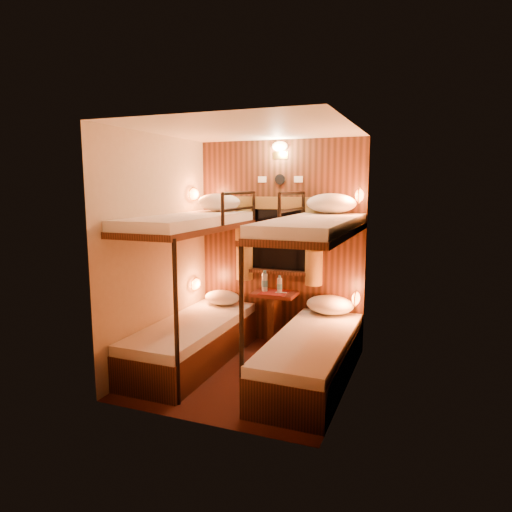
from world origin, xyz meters
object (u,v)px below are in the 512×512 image
at_px(bottle_right, 280,286).
at_px(bottle_left, 265,282).
at_px(bunk_right, 312,325).
at_px(table, 275,312).
at_px(bunk_left, 193,312).

bearing_deg(bottle_right, bottle_left, 173.62).
distance_m(bunk_right, table, 1.02).
distance_m(bottle_left, bottle_right, 0.19).
distance_m(bunk_right, bottle_left, 1.12).
distance_m(bunk_left, bottle_left, 0.96).
distance_m(bunk_left, table, 1.02).
xyz_separation_m(bunk_left, bottle_left, (0.52, 0.79, 0.20)).
distance_m(table, bottle_right, 0.33).
bearing_deg(bunk_left, bunk_right, 0.00).
bearing_deg(bottle_right, table, 165.46).
distance_m(bunk_left, bunk_right, 1.30).
relative_size(table, bottle_left, 2.61).
relative_size(bunk_left, table, 2.90).
height_order(bunk_left, bottle_right, bunk_left).
relative_size(bunk_left, bottle_left, 7.58).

